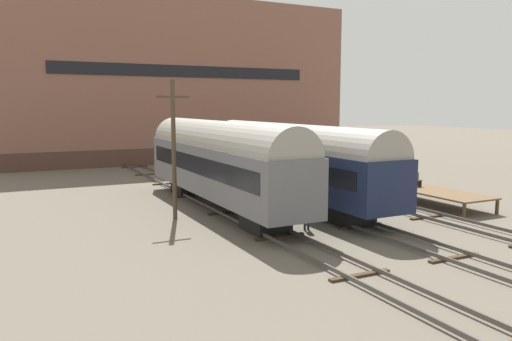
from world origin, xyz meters
The scene contains 11 objects.
ground_plane centered at (0.00, 0.00, 0.00)m, with size 200.00×200.00×0.00m, color #60594C.
track_left centered at (-4.72, 0.00, 0.14)m, with size 2.60×60.00×0.26m.
track_middle centered at (0.00, 0.00, 0.14)m, with size 2.60×60.00×0.26m.
track_right centered at (4.72, 0.00, 0.14)m, with size 2.60×60.00×0.26m.
train_car_navy centered at (0.00, 4.11, 2.86)m, with size 3.04×18.83×5.04m.
train_car_grey centered at (-4.72, 4.41, 3.00)m, with size 3.08×18.24×5.28m.
station_platform centered at (7.51, 2.90, 0.88)m, with size 2.94×14.26×0.96m.
bench centered at (7.17, 0.99, 1.44)m, with size 1.40×0.40×0.91m.
person_worker centered at (-2.82, -2.33, 1.01)m, with size 0.32×0.32×1.68m.
utility_pole centered at (-7.92, 3.02, 3.92)m, with size 1.80×0.24×7.52m.
warehouse_building centered at (1.36, 34.66, 8.85)m, with size 39.35×13.18×17.71m.
Camera 1 is at (-15.82, -22.92, 6.14)m, focal length 35.00 mm.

